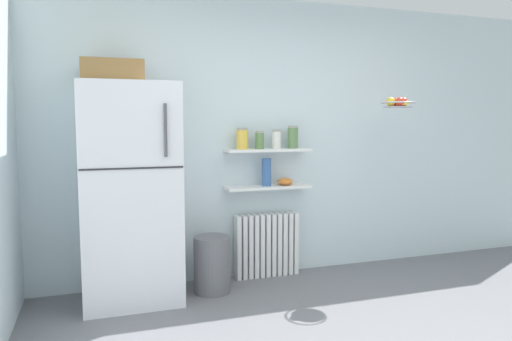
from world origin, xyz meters
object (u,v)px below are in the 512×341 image
hanging_fruit_basket (398,103)px  vase (266,172)px  storage_jar_2 (276,139)px  shelf_bowl (285,181)px  refrigerator (130,189)px  storage_jar_3 (293,137)px  storage_jar_1 (260,140)px  trash_bin (212,264)px  storage_jar_0 (242,139)px  radiator (267,245)px

hanging_fruit_basket → vase: bearing=161.7°
vase → hanging_fruit_basket: (1.15, -0.38, 0.64)m
storage_jar_2 → shelf_bowl: 0.41m
refrigerator → storage_jar_3: refrigerator is taller
storage_jar_3 → storage_jar_1: bearing=180.0°
refrigerator → trash_bin: bearing=-2.0°
refrigerator → storage_jar_2: size_ratio=10.88×
storage_jar_0 → trash_bin: bearing=-147.0°
storage_jar_0 → vase: bearing=-0.0°
radiator → storage_jar_0: size_ratio=3.17×
vase → radiator: bearing=63.8°
storage_jar_1 → storage_jar_2: size_ratio=0.94×
storage_jar_3 → trash_bin: bearing=-165.1°
storage_jar_0 → hanging_fruit_basket: hanging_fruit_basket is taller
shelf_bowl → hanging_fruit_basket: hanging_fruit_basket is taller
storage_jar_0 → shelf_bowl: 0.59m
radiator → shelf_bowl: (0.17, -0.03, 0.61)m
vase → storage_jar_0: bearing=180.0°
hanging_fruit_basket → storage_jar_2: bearing=160.2°
storage_jar_1 → vase: (0.07, 0.00, -0.30)m
storage_jar_0 → storage_jar_1: bearing=-0.0°
refrigerator → vase: (1.25, 0.20, 0.08)m
storage_jar_1 → shelf_bowl: storage_jar_1 is taller
refrigerator → hanging_fruit_basket: size_ratio=6.10×
storage_jar_3 → refrigerator: bearing=-172.4°
storage_jar_0 → trash_bin: storage_jar_0 is taller
storage_jar_0 → storage_jar_2: size_ratio=1.09×
storage_jar_1 → shelf_bowl: (0.26, 0.00, -0.39)m
storage_jar_1 → storage_jar_2: 0.17m
vase → shelf_bowl: 0.21m
storage_jar_3 → trash_bin: (-0.84, -0.22, -1.08)m
storage_jar_2 → hanging_fruit_basket: bearing=-19.8°
radiator → storage_jar_3: size_ratio=2.89×
storage_jar_0 → shelf_bowl: (0.42, -0.00, -0.41)m
trash_bin → shelf_bowl: bearing=16.3°
storage_jar_2 → storage_jar_3: (0.17, 0.00, 0.02)m
refrigerator → hanging_fruit_basket: (2.40, -0.18, 0.72)m
refrigerator → storage_jar_1: 1.26m
trash_bin → hanging_fruit_basket: size_ratio=1.53×
refrigerator → vase: refrigerator is taller
trash_bin → storage_jar_1: bearing=23.7°
storage_jar_3 → vase: storage_jar_3 is taller
refrigerator → hanging_fruit_basket: 2.51m
trash_bin → radiator: bearing=23.1°
radiator → shelf_bowl: 0.63m
storage_jar_2 → shelf_bowl: storage_jar_2 is taller
storage_jar_0 → storage_jar_2: storage_jar_0 is taller
radiator → storage_jar_1: 1.00m
storage_jar_2 → shelf_bowl: (0.09, 0.00, -0.40)m
trash_bin → hanging_fruit_basket: 2.22m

